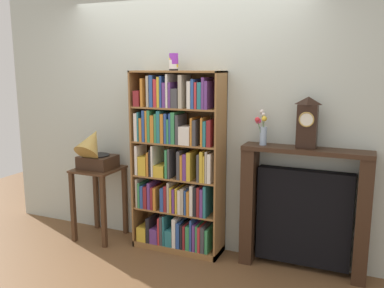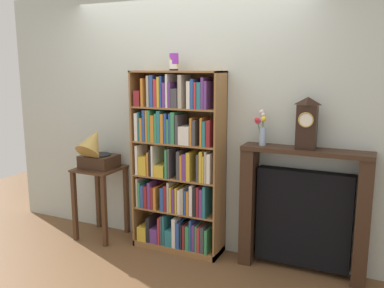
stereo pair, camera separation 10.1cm
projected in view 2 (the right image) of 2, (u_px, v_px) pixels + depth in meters
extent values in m
cube|color=brown|center=(174.00, 253.00, 4.13)|extent=(7.77, 6.40, 0.02)
cube|color=beige|center=(201.00, 121.00, 4.09)|extent=(4.77, 0.08, 2.60)
cube|color=olive|center=(140.00, 159.00, 4.24)|extent=(0.02, 0.31, 1.80)
cube|color=olive|center=(220.00, 167.00, 3.87)|extent=(0.02, 0.31, 1.80)
cube|color=brown|center=(185.00, 160.00, 4.19)|extent=(0.91, 0.01, 1.80)
cube|color=olive|center=(177.00, 72.00, 3.89)|extent=(0.91, 0.31, 0.02)
cube|color=olive|center=(178.00, 245.00, 4.22)|extent=(0.91, 0.31, 0.06)
cube|color=gold|center=(147.00, 231.00, 4.33)|extent=(0.10, 0.23, 0.15)
cube|color=black|center=(153.00, 227.00, 4.28)|extent=(0.04, 0.23, 0.26)
cube|color=#663884|center=(159.00, 233.00, 4.26)|extent=(0.09, 0.22, 0.15)
cube|color=#C63338|center=(164.00, 228.00, 4.23)|extent=(0.02, 0.24, 0.28)
cube|color=#424247|center=(166.00, 228.00, 4.21)|extent=(0.03, 0.22, 0.30)
cube|color=teal|center=(168.00, 228.00, 4.20)|extent=(0.02, 0.22, 0.31)
cube|color=teal|center=(172.00, 236.00, 4.17)|extent=(0.07, 0.18, 0.17)
cube|color=white|center=(178.00, 230.00, 4.15)|extent=(0.04, 0.21, 0.30)
cube|color=#2D519E|center=(183.00, 232.00, 4.16)|extent=(0.04, 0.27, 0.26)
cube|color=black|center=(185.00, 234.00, 4.12)|extent=(0.02, 0.21, 0.25)
cube|color=maroon|center=(188.00, 234.00, 4.12)|extent=(0.02, 0.24, 0.25)
cube|color=#388E56|center=(191.00, 235.00, 4.10)|extent=(0.04, 0.23, 0.24)
cube|color=#2D519E|center=(195.00, 232.00, 4.08)|extent=(0.02, 0.24, 0.31)
cube|color=#663884|center=(197.00, 235.00, 4.07)|extent=(0.03, 0.22, 0.27)
cube|color=#388E56|center=(200.00, 236.00, 4.06)|extent=(0.02, 0.22, 0.27)
cube|color=#C63338|center=(202.00, 237.00, 4.04)|extent=(0.03, 0.20, 0.26)
cube|color=#424247|center=(207.00, 236.00, 4.05)|extent=(0.04, 0.26, 0.26)
cube|color=#388E56|center=(210.00, 239.00, 4.02)|extent=(0.03, 0.23, 0.24)
cube|color=olive|center=(178.00, 210.00, 4.15)|extent=(0.88, 0.29, 0.02)
cube|color=#B2A893|center=(142.00, 191.00, 4.25)|extent=(0.02, 0.21, 0.30)
cube|color=#388E56|center=(144.00, 193.00, 4.24)|extent=(0.02, 0.21, 0.26)
cube|color=#2D519E|center=(147.00, 194.00, 4.25)|extent=(0.03, 0.24, 0.23)
cube|color=maroon|center=(151.00, 194.00, 4.24)|extent=(0.04, 0.26, 0.23)
cube|color=#663884|center=(154.00, 193.00, 4.21)|extent=(0.03, 0.24, 0.27)
cube|color=maroon|center=(157.00, 196.00, 4.19)|extent=(0.03, 0.22, 0.23)
cube|color=orange|center=(160.00, 196.00, 4.19)|extent=(0.03, 0.24, 0.23)
cube|color=#2D519E|center=(166.00, 197.00, 4.14)|extent=(0.04, 0.21, 0.24)
cube|color=maroon|center=(170.00, 196.00, 4.13)|extent=(0.03, 0.23, 0.26)
cube|color=#B2A893|center=(173.00, 195.00, 4.12)|extent=(0.02, 0.25, 0.30)
cube|color=gold|center=(175.00, 198.00, 4.10)|extent=(0.02, 0.22, 0.25)
cube|color=#663884|center=(178.00, 198.00, 4.10)|extent=(0.03, 0.25, 0.24)
cube|color=gold|center=(181.00, 198.00, 4.09)|extent=(0.02, 0.25, 0.26)
cube|color=white|center=(183.00, 200.00, 4.06)|extent=(0.03, 0.21, 0.24)
cube|color=#B2A893|center=(187.00, 199.00, 4.06)|extent=(0.03, 0.25, 0.26)
cube|color=#2D519E|center=(189.00, 200.00, 4.04)|extent=(0.02, 0.22, 0.24)
cube|color=orange|center=(192.00, 200.00, 4.04)|extent=(0.03, 0.25, 0.24)
cube|color=white|center=(196.00, 198.00, 4.02)|extent=(0.03, 0.24, 0.30)
cube|color=black|center=(199.00, 199.00, 4.01)|extent=(0.03, 0.26, 0.29)
cube|color=maroon|center=(202.00, 199.00, 4.00)|extent=(0.03, 0.26, 0.29)
cube|color=#663884|center=(205.00, 201.00, 3.96)|extent=(0.03, 0.21, 0.28)
cube|color=teal|center=(208.00, 200.00, 3.96)|extent=(0.03, 0.24, 0.31)
cube|color=olive|center=(178.00, 177.00, 4.09)|extent=(0.88, 0.29, 0.02)
cube|color=white|center=(141.00, 159.00, 4.18)|extent=(0.03, 0.20, 0.30)
cube|color=gold|center=(148.00, 164.00, 4.18)|extent=(0.09, 0.23, 0.19)
cube|color=orange|center=(153.00, 162.00, 4.14)|extent=(0.02, 0.22, 0.24)
cube|color=black|center=(155.00, 161.00, 4.12)|extent=(0.02, 0.21, 0.27)
cube|color=white|center=(158.00, 159.00, 4.13)|extent=(0.02, 0.26, 0.31)
cube|color=gold|center=(163.00, 170.00, 4.10)|extent=(0.11, 0.20, 0.12)
cube|color=#388E56|center=(171.00, 162.00, 4.06)|extent=(0.03, 0.24, 0.28)
cube|color=#424247|center=(173.00, 162.00, 4.04)|extent=(0.02, 0.23, 0.29)
cube|color=#424247|center=(183.00, 164.00, 4.01)|extent=(0.03, 0.24, 0.28)
cube|color=orange|center=(185.00, 166.00, 3.98)|extent=(0.02, 0.21, 0.24)
cube|color=#663884|center=(188.00, 166.00, 3.97)|extent=(0.04, 0.20, 0.25)
cube|color=gold|center=(193.00, 165.00, 3.97)|extent=(0.04, 0.25, 0.27)
cube|color=#424247|center=(202.00, 166.00, 3.93)|extent=(0.02, 0.25, 0.26)
cube|color=gold|center=(205.00, 165.00, 3.90)|extent=(0.03, 0.22, 0.29)
cube|color=gold|center=(207.00, 168.00, 3.90)|extent=(0.02, 0.22, 0.25)
cube|color=#B2A893|center=(210.00, 165.00, 3.89)|extent=(0.02, 0.24, 0.30)
cube|color=white|center=(213.00, 167.00, 3.89)|extent=(0.03, 0.26, 0.28)
cube|color=olive|center=(178.00, 143.00, 4.02)|extent=(0.88, 0.29, 0.02)
cube|color=white|center=(142.00, 126.00, 4.13)|extent=(0.04, 0.23, 0.28)
cube|color=teal|center=(145.00, 125.00, 4.13)|extent=(0.02, 0.26, 0.29)
cube|color=orange|center=(147.00, 128.00, 4.12)|extent=(0.03, 0.25, 0.23)
cube|color=#2D519E|center=(149.00, 125.00, 4.09)|extent=(0.03, 0.21, 0.31)
cube|color=orange|center=(152.00, 125.00, 4.09)|extent=(0.02, 0.24, 0.31)
cube|color=#388E56|center=(154.00, 125.00, 4.07)|extent=(0.03, 0.24, 0.31)
cube|color=orange|center=(158.00, 128.00, 4.06)|extent=(0.04, 0.25, 0.27)
cube|color=#388E56|center=(160.00, 127.00, 4.04)|extent=(0.02, 0.22, 0.28)
cube|color=teal|center=(163.00, 126.00, 4.01)|extent=(0.04, 0.21, 0.31)
cube|color=orange|center=(167.00, 128.00, 4.01)|extent=(0.03, 0.22, 0.28)
cube|color=#2D519E|center=(170.00, 128.00, 3.99)|extent=(0.02, 0.21, 0.29)
cube|color=#388E56|center=(172.00, 130.00, 3.98)|extent=(0.02, 0.21, 0.24)
cube|color=#2D519E|center=(174.00, 128.00, 3.96)|extent=(0.02, 0.20, 0.29)
cube|color=#388E56|center=(178.00, 127.00, 3.97)|extent=(0.04, 0.25, 0.30)
cube|color=#424247|center=(181.00, 129.00, 3.94)|extent=(0.03, 0.21, 0.28)
cube|color=white|center=(188.00, 135.00, 3.91)|extent=(0.11, 0.20, 0.17)
cube|color=orange|center=(195.00, 131.00, 3.88)|extent=(0.02, 0.23, 0.26)
cube|color=#424247|center=(198.00, 132.00, 3.87)|extent=(0.03, 0.21, 0.24)
cube|color=orange|center=(205.00, 131.00, 3.84)|extent=(0.02, 0.21, 0.27)
cube|color=teal|center=(208.00, 133.00, 3.84)|extent=(0.03, 0.24, 0.24)
cube|color=maroon|center=(212.00, 132.00, 3.82)|extent=(0.04, 0.24, 0.25)
cube|color=olive|center=(178.00, 108.00, 3.96)|extent=(0.88, 0.29, 0.02)
cube|color=maroon|center=(141.00, 98.00, 4.06)|extent=(0.06, 0.20, 0.15)
cube|color=orange|center=(148.00, 92.00, 4.05)|extent=(0.03, 0.26, 0.27)
cube|color=#B2A893|center=(154.00, 91.00, 4.02)|extent=(0.03, 0.26, 0.30)
cube|color=#2D519E|center=(156.00, 91.00, 3.98)|extent=(0.04, 0.21, 0.30)
cube|color=#C63338|center=(161.00, 93.00, 3.99)|extent=(0.03, 0.26, 0.27)
cube|color=gold|center=(164.00, 92.00, 3.96)|extent=(0.03, 0.24, 0.29)
cube|color=#2D519E|center=(165.00, 91.00, 3.94)|extent=(0.02, 0.20, 0.30)
cube|color=#663884|center=(170.00, 94.00, 3.95)|extent=(0.03, 0.26, 0.24)
cube|color=white|center=(173.00, 90.00, 3.94)|extent=(0.02, 0.26, 0.31)
cube|color=#663884|center=(175.00, 94.00, 3.93)|extent=(0.02, 0.25, 0.24)
cube|color=#424247|center=(179.00, 98.00, 3.90)|extent=(0.07, 0.23, 0.18)
cube|color=#B2A893|center=(185.00, 91.00, 3.86)|extent=(0.04, 0.23, 0.31)
cube|color=white|center=(193.00, 94.00, 3.84)|extent=(0.04, 0.24, 0.25)
cube|color=#2D519E|center=(196.00, 94.00, 3.81)|extent=(0.03, 0.20, 0.27)
cube|color=#C63338|center=(200.00, 95.00, 3.82)|extent=(0.02, 0.26, 0.24)
cube|color=teal|center=(204.00, 95.00, 3.80)|extent=(0.04, 0.24, 0.24)
cube|color=#663884|center=(207.00, 93.00, 3.78)|extent=(0.03, 0.25, 0.29)
cube|color=#663884|center=(210.00, 95.00, 3.77)|extent=(0.03, 0.24, 0.26)
cylinder|color=black|center=(174.00, 66.00, 3.92)|extent=(0.09, 0.09, 0.09)
cylinder|color=white|center=(174.00, 64.00, 3.92)|extent=(0.09, 0.09, 0.09)
cylinder|color=yellow|center=(174.00, 63.00, 3.92)|extent=(0.09, 0.09, 0.09)
cylinder|color=white|center=(174.00, 61.00, 3.92)|extent=(0.09, 0.09, 0.09)
cylinder|color=purple|center=(174.00, 59.00, 3.91)|extent=(0.09, 0.09, 0.09)
cylinder|color=purple|center=(174.00, 58.00, 3.91)|extent=(0.09, 0.09, 0.09)
cube|color=#472D1C|center=(100.00, 168.00, 4.39)|extent=(0.45, 0.46, 0.02)
cube|color=#472D1C|center=(75.00, 206.00, 4.36)|extent=(0.04, 0.04, 0.76)
cube|color=#472D1C|center=(104.00, 211.00, 4.20)|extent=(0.04, 0.04, 0.76)
cube|color=#472D1C|center=(98.00, 196.00, 4.72)|extent=(0.04, 0.04, 0.76)
cube|color=#472D1C|center=(126.00, 200.00, 4.56)|extent=(0.04, 0.04, 0.76)
cube|color=#382316|center=(99.00, 161.00, 4.37)|extent=(0.36, 0.30, 0.14)
cylinder|color=black|center=(99.00, 155.00, 4.36)|extent=(0.25, 0.25, 0.01)
cylinder|color=#B79347|center=(96.00, 153.00, 4.32)|extent=(0.03, 0.03, 0.06)
cone|color=#B79347|center=(93.00, 141.00, 4.25)|extent=(0.26, 0.38, 0.38)
cube|color=#382316|center=(306.00, 151.00, 3.54)|extent=(1.12, 0.24, 0.04)
cube|color=#382316|center=(249.00, 206.00, 3.85)|extent=(0.12, 0.22, 1.10)
cube|color=#382316|center=(363.00, 223.00, 3.44)|extent=(0.12, 0.22, 1.10)
cube|color=black|center=(303.00, 218.00, 3.69)|extent=(0.84, 0.12, 0.88)
cube|color=black|center=(307.00, 127.00, 3.50)|extent=(0.17, 0.12, 0.38)
pyramid|color=black|center=(308.00, 101.00, 3.46)|extent=(0.17, 0.12, 0.07)
cylinder|color=silver|center=(306.00, 120.00, 3.44)|extent=(0.12, 0.01, 0.12)
torus|color=#B79347|center=(306.00, 120.00, 3.43)|extent=(0.13, 0.01, 0.13)
cylinder|color=#99B2D1|center=(263.00, 136.00, 3.68)|extent=(0.06, 0.06, 0.17)
cylinder|color=#4C753D|center=(263.00, 128.00, 3.70)|extent=(0.05, 0.05, 0.28)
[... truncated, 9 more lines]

